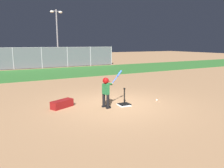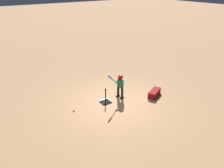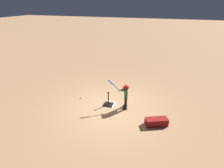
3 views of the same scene
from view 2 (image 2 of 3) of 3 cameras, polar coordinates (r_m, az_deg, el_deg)
The scene contains 6 objects.
ground_plane at distance 9.60m, azimuth 0.03°, elevation -4.83°, with size 90.00×90.00×0.00m, color #AD7F56.
home_plate at distance 9.67m, azimuth -1.58°, elevation -4.52°, with size 0.44×0.44×0.02m, color white.
batting_tee at distance 9.56m, azimuth -1.66°, elevation -4.35°, with size 0.42×0.38×0.65m.
batter_child at distance 9.66m, azimuth 2.05°, elevation 0.14°, with size 0.87×0.37×1.31m.
baseball at distance 9.11m, azimuth -9.94°, elevation -6.81°, with size 0.07×0.07×0.07m, color white.
equipment_bag at distance 10.26m, azimuth 11.00°, elevation -2.30°, with size 0.84×0.32×0.28m, color maroon.
Camera 2 is at (4.72, 6.81, 4.84)m, focal length 35.00 mm.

